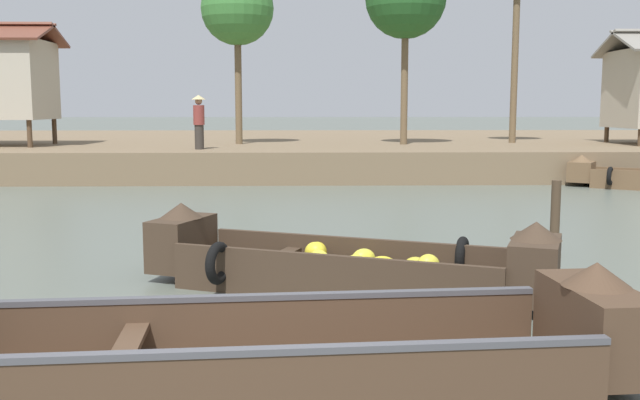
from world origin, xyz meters
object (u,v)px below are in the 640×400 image
at_px(palm_tree_far, 237,9).
at_px(mooring_post, 555,219).
at_px(banana_boat, 343,264).
at_px(vendor_person, 199,119).
at_px(viewer_boat, 261,353).

relative_size(palm_tree_far, mooring_post, 5.11).
xyz_separation_m(banana_boat, vendor_person, (-3.62, 13.64, 1.54)).
distance_m(viewer_boat, palm_tree_far, 20.76).
relative_size(viewer_boat, palm_tree_far, 1.02).
xyz_separation_m(banana_boat, viewer_boat, (-0.83, -3.09, -0.03)).
bearing_deg(viewer_boat, mooring_post, 50.68).
relative_size(vendor_person, mooring_post, 1.43).
bearing_deg(viewer_boat, palm_tree_far, 95.29).
relative_size(viewer_boat, mooring_post, 5.24).
height_order(viewer_boat, palm_tree_far, palm_tree_far).
distance_m(viewer_boat, mooring_post, 6.52).
height_order(vendor_person, mooring_post, vendor_person).
xyz_separation_m(banana_boat, mooring_post, (3.30, 1.95, 0.24)).
xyz_separation_m(viewer_boat, mooring_post, (4.13, 5.04, 0.27)).
height_order(viewer_boat, vendor_person, vendor_person).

